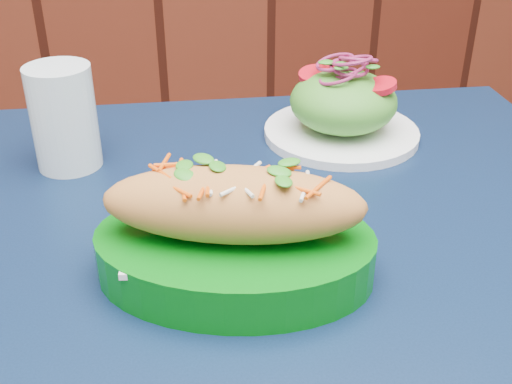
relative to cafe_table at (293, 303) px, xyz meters
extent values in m
cube|color=black|center=(0.00, 0.00, 0.07)|extent=(0.85, 0.85, 0.03)
cylinder|color=black|center=(-0.31, 0.35, -0.30)|extent=(0.04, 0.04, 0.72)
cylinder|color=black|center=(0.35, 0.31, -0.30)|extent=(0.04, 0.04, 0.72)
cube|color=white|center=(-0.07, -0.05, 0.13)|extent=(0.21, 0.14, 0.01)
ellipsoid|color=#D28242|center=(-0.07, -0.05, 0.17)|extent=(0.25, 0.14, 0.07)
cylinder|color=white|center=(0.12, 0.23, 0.09)|extent=(0.21, 0.21, 0.01)
ellipsoid|color=#4C992D|center=(0.12, 0.23, 0.14)|extent=(0.14, 0.14, 0.08)
cylinder|color=red|center=(0.16, 0.20, 0.17)|extent=(0.04, 0.04, 0.01)
cylinder|color=red|center=(0.09, 0.26, 0.17)|extent=(0.04, 0.04, 0.01)
cylinder|color=red|center=(0.12, 0.27, 0.17)|extent=(0.04, 0.04, 0.01)
torus|color=#932054|center=(0.12, 0.23, 0.18)|extent=(0.05, 0.05, 0.00)
torus|color=#932054|center=(0.12, 0.23, 0.19)|extent=(0.05, 0.05, 0.00)
torus|color=#932054|center=(0.12, 0.23, 0.19)|extent=(0.05, 0.05, 0.00)
torus|color=#932054|center=(0.12, 0.23, 0.20)|extent=(0.05, 0.05, 0.00)
torus|color=#932054|center=(0.12, 0.23, 0.20)|extent=(0.05, 0.05, 0.00)
torus|color=#932054|center=(0.12, 0.23, 0.20)|extent=(0.05, 0.05, 0.00)
cylinder|color=silver|center=(-0.24, 0.22, 0.15)|extent=(0.08, 0.08, 0.13)
camera|label=1|loc=(-0.15, -0.54, 0.46)|focal=45.00mm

